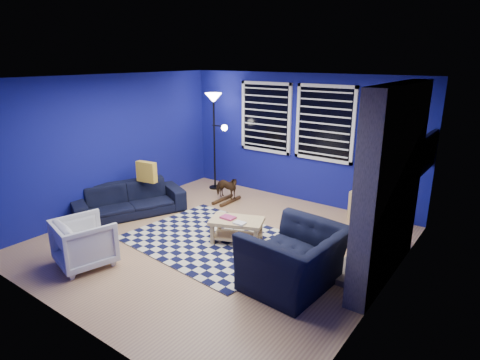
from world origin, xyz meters
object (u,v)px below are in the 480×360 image
at_px(armchair_bent, 85,242).
at_px(armchair_big, 295,259).
at_px(cabinet, 370,206).
at_px(tv, 427,152).
at_px(sofa, 129,200).
at_px(coffee_table, 237,226).
at_px(rocking_horse, 226,187).
at_px(floor_lamp, 214,111).

bearing_deg(armchair_bent, armchair_big, -140.41).
bearing_deg(cabinet, tv, -11.46).
height_order(sofa, coffee_table, sofa).
xyz_separation_m(sofa, armchair_bent, (1.01, -1.57, 0.05)).
bearing_deg(sofa, coffee_table, -60.18).
relative_size(tv, armchair_big, 0.84).
xyz_separation_m(sofa, rocking_horse, (1.03, 1.57, 0.02)).
height_order(tv, floor_lamp, floor_lamp).
xyz_separation_m(coffee_table, floor_lamp, (-1.99, 1.90, 1.41)).
height_order(coffee_table, floor_lamp, floor_lamp).
distance_m(sofa, cabinet, 4.33).
bearing_deg(armchair_bent, sofa, -42.48).
distance_m(sofa, armchair_big, 3.64).
height_order(tv, cabinet, tv).
relative_size(sofa, rocking_horse, 3.56).
bearing_deg(floor_lamp, armchair_bent, -79.23).
height_order(tv, armchair_bent, tv).
distance_m(rocking_horse, cabinet, 2.73).
xyz_separation_m(tv, cabinet, (-0.85, 0.25, -1.13)).
height_order(tv, coffee_table, tv).
xyz_separation_m(armchair_big, rocking_horse, (-2.59, 1.93, -0.08)).
height_order(tv, rocking_horse, tv).
xyz_separation_m(armchair_big, armchair_bent, (-2.62, -1.21, -0.05)).
bearing_deg(armchair_bent, floor_lamp, -64.44).
bearing_deg(floor_lamp, cabinet, 3.46).
height_order(rocking_horse, cabinet, cabinet).
bearing_deg(floor_lamp, tv, -0.64).
distance_m(coffee_table, floor_lamp, 3.09).
distance_m(armchair_big, rocking_horse, 3.23).
bearing_deg(cabinet, armchair_bent, -119.26).
distance_m(tv, cabinet, 1.44).
xyz_separation_m(armchair_bent, coffee_table, (1.28, 1.79, -0.05)).
bearing_deg(rocking_horse, sofa, 141.43).
xyz_separation_m(tv, rocking_horse, (-3.47, -0.51, -1.10)).
distance_m(tv, armchair_big, 2.78).
bearing_deg(armchair_bent, tv, -119.02).
bearing_deg(rocking_horse, coffee_table, -142.31).
distance_m(tv, rocking_horse, 3.67).
xyz_separation_m(tv, armchair_big, (-0.88, -2.44, -1.01)).
distance_m(armchair_big, cabinet, 2.69).
distance_m(sofa, armchair_bent, 1.86).
distance_m(tv, sofa, 5.08).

